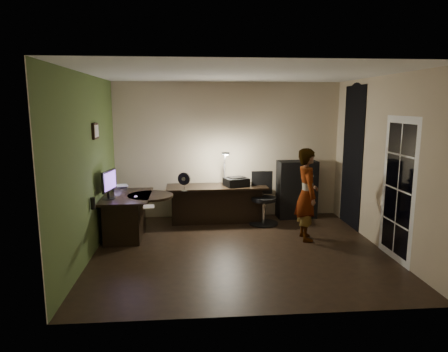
{
  "coord_description": "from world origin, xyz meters",
  "views": [
    {
      "loc": [
        -0.73,
        -5.94,
        2.25
      ],
      "look_at": [
        -0.15,
        1.05,
        1.0
      ],
      "focal_mm": 32.0,
      "sensor_mm": 36.0,
      "label": 1
    }
  ],
  "objects": [
    {
      "name": "desk_fan",
      "position": [
        -0.86,
        1.17,
        0.88
      ],
      "size": [
        0.26,
        0.19,
        0.35
      ],
      "primitive_type": "cube",
      "rotation": [
        0.0,
        0.0,
        -0.35
      ],
      "color": "black",
      "rests_on": "desk_right"
    },
    {
      "name": "desk_lamp",
      "position": [
        -0.09,
        1.66,
        1.07
      ],
      "size": [
        0.22,
        0.35,
        0.73
      ],
      "primitive_type": "cube",
      "rotation": [
        0.0,
        0.0,
        0.14
      ],
      "color": "black",
      "rests_on": "desk_right"
    },
    {
      "name": "french_door",
      "position": [
        2.24,
        -0.55,
        1.05
      ],
      "size": [
        0.02,
        0.92,
        2.1
      ],
      "primitive_type": "cube",
      "color": "white",
      "rests_on": "floor"
    },
    {
      "name": "pen",
      "position": [
        -1.87,
        0.62,
        0.73
      ],
      "size": [
        0.06,
        0.15,
        0.01
      ],
      "primitive_type": "cube",
      "rotation": [
        0.0,
        0.0,
        0.34
      ],
      "color": "black",
      "rests_on": "desk_left"
    },
    {
      "name": "floor",
      "position": [
        0.0,
        0.0,
        -0.01
      ],
      "size": [
        4.5,
        4.0,
        0.01
      ],
      "primitive_type": "cube",
      "color": "black",
      "rests_on": "ground"
    },
    {
      "name": "green_wall_overlay",
      "position": [
        -2.24,
        0.0,
        1.35
      ],
      "size": [
        0.0,
        4.0,
        2.7
      ],
      "primitive_type": "cube",
      "color": "#425627",
      "rests_on": "floor"
    },
    {
      "name": "framed_picture",
      "position": [
        -2.22,
        0.45,
        1.85
      ],
      "size": [
        0.04,
        0.3,
        0.25
      ],
      "primitive_type": "cube",
      "color": "black",
      "rests_on": "wall_left"
    },
    {
      "name": "wall_back",
      "position": [
        0.0,
        2.0,
        1.35
      ],
      "size": [
        4.5,
        0.01,
        2.7
      ],
      "primitive_type": "cube",
      "color": "tan",
      "rests_on": "floor"
    },
    {
      "name": "monitor",
      "position": [
        -2.09,
        0.57,
        0.9
      ],
      "size": [
        0.2,
        0.54,
        0.35
      ],
      "primitive_type": "cube",
      "rotation": [
        0.0,
        0.0,
        -0.18
      ],
      "color": "black",
      "rests_on": "desk_left"
    },
    {
      "name": "desk_right",
      "position": [
        -0.25,
        1.56,
        0.36
      ],
      "size": [
        1.94,
        0.72,
        0.72
      ],
      "primitive_type": "cube",
      "rotation": [
        0.0,
        0.0,
        0.03
      ],
      "color": "black",
      "rests_on": "floor"
    },
    {
      "name": "mouse",
      "position": [
        -1.67,
        0.66,
        0.74
      ],
      "size": [
        0.06,
        0.09,
        0.03
      ],
      "primitive_type": "ellipsoid",
      "rotation": [
        0.0,
        0.0,
        0.02
      ],
      "color": "silver",
      "rests_on": "desk_left"
    },
    {
      "name": "laptop_stand",
      "position": [
        -2.03,
        1.18,
        0.77
      ],
      "size": [
        0.3,
        0.28,
        0.1
      ],
      "primitive_type": "cube",
      "rotation": [
        0.0,
        0.0,
        0.42
      ],
      "color": "silver",
      "rests_on": "desk_left"
    },
    {
      "name": "ceiling",
      "position": [
        0.0,
        0.0,
        2.71
      ],
      "size": [
        4.5,
        4.0,
        0.01
      ],
      "primitive_type": "cube",
      "color": "silver",
      "rests_on": "floor"
    },
    {
      "name": "cabinet",
      "position": [
        1.38,
        1.77,
        0.58
      ],
      "size": [
        0.79,
        0.42,
        1.15
      ],
      "primitive_type": "cube",
      "rotation": [
        0.0,
        0.0,
        0.05
      ],
      "color": "black",
      "rests_on": "floor"
    },
    {
      "name": "printer",
      "position": [
        0.12,
        1.51,
        0.8
      ],
      "size": [
        0.51,
        0.45,
        0.19
      ],
      "primitive_type": "cube",
      "rotation": [
        0.0,
        0.0,
        0.33
      ],
      "color": "black",
      "rests_on": "desk_right"
    },
    {
      "name": "person",
      "position": [
        1.19,
        0.43,
        0.78
      ],
      "size": [
        0.38,
        0.56,
        1.55
      ],
      "primitive_type": "imported",
      "rotation": [
        0.0,
        0.0,
        1.56
      ],
      "color": "#D8A88C",
      "rests_on": "floor"
    },
    {
      "name": "wall_right",
      "position": [
        2.25,
        0.0,
        1.35
      ],
      "size": [
        0.01,
        4.0,
        2.7
      ],
      "primitive_type": "cube",
      "color": "tan",
      "rests_on": "floor"
    },
    {
      "name": "speaker",
      "position": [
        -2.19,
        -0.05,
        0.81
      ],
      "size": [
        0.09,
        0.09,
        0.18
      ],
      "primitive_type": "cylinder",
      "rotation": [
        0.0,
        0.0,
        0.32
      ],
      "color": "black",
      "rests_on": "desk_left"
    },
    {
      "name": "notepad",
      "position": [
        -1.38,
        0.01,
        0.73
      ],
      "size": [
        0.19,
        0.24,
        0.01
      ],
      "primitive_type": "cube",
      "rotation": [
        0.0,
        0.0,
        0.1
      ],
      "color": "silver",
      "rests_on": "desk_left"
    },
    {
      "name": "phone",
      "position": [
        -1.8,
        0.73,
        0.73
      ],
      "size": [
        0.09,
        0.14,
        0.01
      ],
      "primitive_type": "cube",
      "rotation": [
        0.0,
        0.0,
        0.17
      ],
      "color": "black",
      "rests_on": "desk_left"
    },
    {
      "name": "laptop",
      "position": [
        -2.03,
        1.18,
        0.93
      ],
      "size": [
        0.39,
        0.37,
        0.21
      ],
      "primitive_type": "cube",
      "rotation": [
        0.0,
        0.0,
        0.32
      ],
      "color": "silver",
      "rests_on": "laptop_stand"
    },
    {
      "name": "headphones",
      "position": [
        0.31,
        1.69,
        0.75
      ],
      "size": [
        0.18,
        0.08,
        0.08
      ],
      "primitive_type": "cube",
      "rotation": [
        0.0,
        0.0,
        0.02
      ],
      "color": "navy",
      "rests_on": "desk_right"
    },
    {
      "name": "office_chair",
      "position": [
        0.63,
        1.35,
        0.5
      ],
      "size": [
        0.56,
        0.56,
        0.99
      ],
      "primitive_type": "cube",
      "rotation": [
        0.0,
        0.0,
        0.01
      ],
      "color": "black",
      "rests_on": "floor"
    },
    {
      "name": "wall_front",
      "position": [
        0.0,
        -2.0,
        1.35
      ],
      "size": [
        4.5,
        0.01,
        2.7
      ],
      "primitive_type": "cube",
      "color": "tan",
      "rests_on": "floor"
    },
    {
      "name": "wall_left",
      "position": [
        -2.25,
        0.0,
        1.35
      ],
      "size": [
        0.01,
        4.0,
        2.7
      ],
      "primitive_type": "cube",
      "color": "tan",
      "rests_on": "floor"
    },
    {
      "name": "arched_doorway",
      "position": [
        2.24,
        1.15,
        1.3
      ],
      "size": [
        0.01,
        0.9,
        2.6
      ],
      "primitive_type": "cube",
      "color": "black",
      "rests_on": "floor"
    },
    {
      "name": "desk_left",
      "position": [
        -1.83,
        0.8,
        0.37
      ],
      "size": [
        0.79,
        1.28,
        0.73
      ],
      "primitive_type": "cube",
      "rotation": [
        0.0,
        0.0,
        0.01
      ],
      "color": "black",
      "rests_on": "floor"
    }
  ]
}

